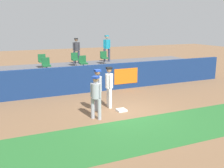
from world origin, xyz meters
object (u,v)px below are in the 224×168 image
object	(u,v)px
seat_back_left	(42,60)
seat_front_left	(46,64)
seat_front_center	(83,62)
player_fielder_home	(109,84)
player_coach_visitor	(96,95)
spectator_capped	(107,46)
seat_back_right	(104,57)
player_runner_visitor	(98,88)
seat_back_center	(75,58)
spectator_hooded	(76,49)
first_base	(121,110)

from	to	relation	value
seat_back_left	seat_front_left	xyz separation A→B (m)	(-0.10, -1.80, -0.00)
seat_front_center	player_fielder_home	bearing A→B (deg)	-92.90
player_coach_visitor	spectator_capped	xyz separation A→B (m)	(4.01, 8.29, 1.10)
seat_front_center	spectator_capped	bearing A→B (deg)	44.94
seat_back_right	seat_front_center	distance (m)	2.77
seat_front_center	spectator_capped	world-z (taller)	spectator_capped
player_runner_visitor	seat_back_center	xyz separation A→B (m)	(0.99, 6.63, 0.42)
player_runner_visitor	seat_back_right	xyz separation A→B (m)	(3.05, 6.63, 0.42)
player_coach_visitor	seat_front_center	bearing A→B (deg)	128.63
seat_back_center	seat_front_left	size ratio (longest dim) A/B	1.00
seat_front_left	spectator_capped	size ratio (longest dim) A/B	0.45
player_runner_visitor	seat_front_center	bearing A→B (deg)	167.05
spectator_hooded	player_runner_visitor	bearing A→B (deg)	88.10
player_coach_visitor	seat_back_center	distance (m)	7.55
seat_back_center	seat_front_left	bearing A→B (deg)	-140.83
player_coach_visitor	player_fielder_home	bearing A→B (deg)	99.70
spectator_hooded	spectator_capped	bearing A→B (deg)	-171.65
seat_back_center	first_base	bearing A→B (deg)	-90.09
player_fielder_home	seat_back_left	size ratio (longest dim) A/B	2.19
player_coach_visitor	seat_back_right	size ratio (longest dim) A/B	2.06
seat_back_left	spectator_hooded	distance (m)	2.70
first_base	player_coach_visitor	size ratio (longest dim) A/B	0.23
player_runner_visitor	seat_front_left	world-z (taller)	seat_front_left
spectator_hooded	player_coach_visitor	bearing A→B (deg)	86.53
seat_front_left	spectator_hooded	bearing A→B (deg)	46.06
seat_back_right	spectator_capped	size ratio (longest dim) A/B	0.45
player_coach_visitor	spectator_capped	bearing A→B (deg)	116.08
spectator_hooded	spectator_capped	world-z (taller)	spectator_capped
player_fielder_home	seat_back_center	bearing A→B (deg)	-174.10
player_fielder_home	seat_front_center	world-z (taller)	seat_front_center
seat_back_right	seat_back_center	size ratio (longest dim) A/B	1.00
player_runner_visitor	spectator_capped	bearing A→B (deg)	152.32
seat_back_left	seat_front_left	distance (m)	1.80
player_fielder_home	seat_front_left	bearing A→B (deg)	-147.78
player_runner_visitor	spectator_hooded	bearing A→B (deg)	167.83
player_coach_visitor	seat_front_left	bearing A→B (deg)	150.48
spectator_hooded	first_base	bearing A→B (deg)	95.54
first_base	seat_front_left	bearing A→B (deg)	113.15
first_base	spectator_capped	distance (m)	8.52
spectator_capped	seat_back_center	bearing A→B (deg)	24.03
player_runner_visitor	first_base	bearing A→B (deg)	70.68
player_fielder_home	player_coach_visitor	size ratio (longest dim) A/B	1.06
spectator_capped	seat_back_right	bearing A→B (deg)	61.89
first_base	player_fielder_home	distance (m)	1.29
first_base	seat_back_left	distance (m)	7.40
seat_front_center	spectator_hooded	size ratio (longest dim) A/B	0.48
seat_front_center	spectator_capped	xyz separation A→B (m)	(2.69, 2.69, 0.62)
player_runner_visitor	player_coach_visitor	size ratio (longest dim) A/B	1.07
player_fielder_home	player_runner_visitor	size ratio (longest dim) A/B	0.99
player_fielder_home	spectator_hooded	size ratio (longest dim) A/B	1.06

